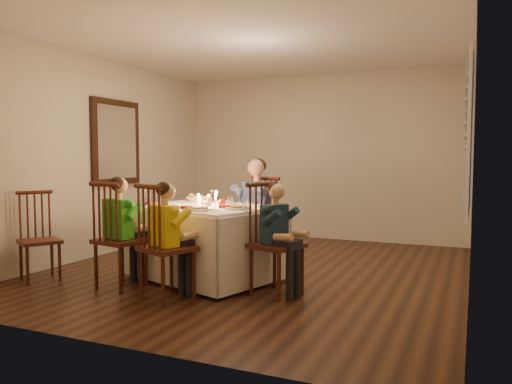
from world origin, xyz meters
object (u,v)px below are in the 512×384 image
at_px(dining_table, 205,227).
at_px(chair_extra, 41,280).
at_px(chair_near_left, 122,287).
at_px(chair_end, 277,294).
at_px(chair_adult, 256,265).
at_px(serving_bowl, 197,199).
at_px(chair_near_right, 168,299).
at_px(adult, 256,265).
at_px(child_teal, 277,294).
at_px(child_green, 122,287).
at_px(child_yellow, 168,299).

relative_size(dining_table, chair_extra, 1.86).
xyz_separation_m(chair_near_left, chair_end, (1.52, 0.38, 0.00)).
distance_m(chair_adult, serving_bowl, 1.07).
distance_m(chair_near_right, chair_end, 1.02).
relative_size(chair_adult, chair_near_left, 1.00).
relative_size(chair_near_left, chair_near_right, 1.00).
distance_m(adult, serving_bowl, 1.07).
bearing_deg(child_teal, dining_table, 89.90).
xyz_separation_m(child_green, serving_bowl, (0.24, 1.08, 0.81)).
bearing_deg(chair_near_left, child_teal, -156.07).
distance_m(chair_near_left, serving_bowl, 1.37).
distance_m(dining_table, child_green, 1.05).
bearing_deg(dining_table, chair_end, 0.78).
height_order(chair_near_left, adult, adult).
relative_size(child_green, serving_bowl, 4.77).
relative_size(chair_adult, child_green, 0.96).
distance_m(chair_adult, child_green, 1.68).
bearing_deg(serving_bowl, chair_near_right, -71.59).
bearing_deg(chair_adult, chair_near_right, -81.06).
bearing_deg(chair_near_right, chair_near_left, 7.72).
xyz_separation_m(chair_near_left, adult, (0.83, 1.47, 0.00)).
height_order(chair_near_right, adult, adult).
xyz_separation_m(adult, child_teal, (0.69, -1.09, 0.00)).
height_order(child_yellow, serving_bowl, serving_bowl).
distance_m(child_teal, serving_bowl, 1.67).
bearing_deg(adult, child_teal, -42.71).
xyz_separation_m(dining_table, chair_near_left, (-0.58, -0.67, -0.56)).
distance_m(chair_adult, child_yellow, 1.64).
bearing_deg(child_teal, chair_extra, 118.47).
height_order(chair_near_left, child_yellow, child_yellow).
height_order(dining_table, chair_near_right, dining_table).
xyz_separation_m(chair_adult, chair_extra, (-1.79, -1.59, 0.00)).
xyz_separation_m(chair_near_right, chair_extra, (-1.62, 0.05, 0.00)).
relative_size(chair_adult, child_teal, 1.01).
height_order(child_green, child_yellow, child_green).
distance_m(dining_table, child_teal, 1.13).
xyz_separation_m(child_yellow, serving_bowl, (-0.42, 1.25, 0.81)).
height_order(dining_table, child_teal, dining_table).
relative_size(dining_table, chair_near_left, 1.65).
relative_size(adult, child_green, 1.16).
bearing_deg(chair_extra, serving_bowl, -15.54).
relative_size(chair_near_left, child_green, 0.96).
bearing_deg(dining_table, chair_extra, -134.91).
height_order(chair_adult, child_yellow, child_yellow).
bearing_deg(chair_near_right, serving_bowl, -49.69).
distance_m(chair_near_left, child_yellow, 0.68).
bearing_deg(chair_near_right, child_teal, -125.68).
height_order(adult, serving_bowl, serving_bowl).
bearing_deg(chair_end, dining_table, 89.90).
xyz_separation_m(chair_near_right, child_green, (-0.66, 0.17, 0.00)).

